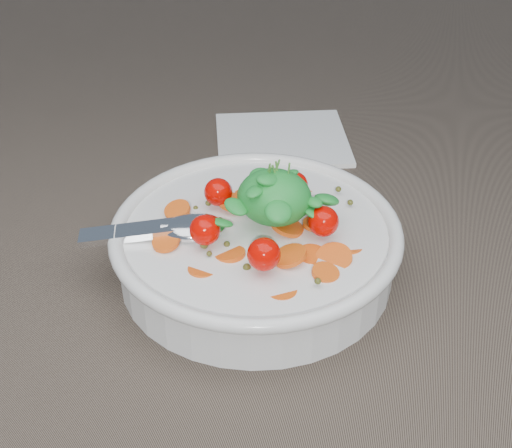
# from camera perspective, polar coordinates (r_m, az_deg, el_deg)

# --- Properties ---
(ground) EXTENTS (6.00, 6.00, 0.00)m
(ground) POSITION_cam_1_polar(r_m,az_deg,el_deg) (0.61, -2.75, -4.16)
(ground) COLOR brown
(ground) RESTS_ON ground
(bowl) EXTENTS (0.26, 0.24, 0.10)m
(bowl) POSITION_cam_1_polar(r_m,az_deg,el_deg) (0.59, 0.02, -1.67)
(bowl) COLOR white
(bowl) RESTS_ON ground
(napkin) EXTENTS (0.17, 0.16, 0.01)m
(napkin) POSITION_cam_1_polar(r_m,az_deg,el_deg) (0.80, 2.09, 6.78)
(napkin) COLOR white
(napkin) RESTS_ON ground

